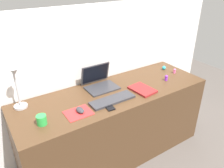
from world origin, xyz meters
The scene contains 14 objects.
ground_plane centered at (0.00, 0.00, 0.00)m, with size 6.00×6.00×0.00m, color #59514C.
back_wall centered at (0.00, 0.35, 0.74)m, with size 3.07×0.05×1.49m, color silver.
desk centered at (0.00, 0.00, 0.37)m, with size 1.87×0.62×0.74m, color #4C331E.
laptop centered at (-0.06, 0.17, 0.79)m, with size 0.30×0.26×0.21m.
keyboard centered at (-0.10, -0.12, 0.75)m, with size 0.41×0.13×0.02m, color #333338.
mousepad centered at (-0.43, -0.13, 0.74)m, with size 0.21×0.17×0.00m, color red.
mouse centered at (-0.41, -0.13, 0.76)m, with size 0.06×0.10×0.03m, color #333338.
cell_phone centered at (-0.18, -0.19, 0.74)m, with size 0.06×0.13×0.01m, color black.
desk_lamp centered at (-0.80, 0.19, 0.91)m, with size 0.11×0.14×0.36m.
notebook_pad centered at (0.24, -0.12, 0.75)m, with size 0.17×0.24×0.02m, color maroon.
coffee_mug centered at (-0.72, -0.11, 0.78)m, with size 0.07×0.07×0.08m, color green.
toy_figurine_pink centered at (0.79, -0.01, 0.77)m, with size 0.03×0.03×0.05m.
toy_figurine_purple centered at (0.58, -0.09, 0.77)m, with size 0.03×0.03×0.06m.
toy_figurine_cyan centered at (0.76, 0.12, 0.76)m, with size 0.04×0.04×0.05m, color #28B7CC.
Camera 1 is at (-1.01, -1.51, 1.76)m, focal length 35.75 mm.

